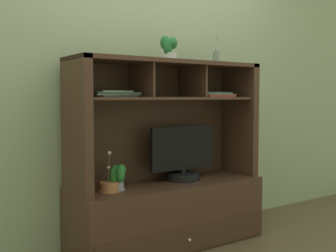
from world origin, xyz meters
TOP-DOWN VIEW (x-y plane):
  - floor_plane at (0.00, 0.00)m, footprint 6.00×6.00m
  - back_wall at (0.00, 0.28)m, footprint 6.00×0.02m
  - media_console at (0.00, 0.01)m, footprint 1.49×0.53m
  - tv_monitor at (0.15, 0.01)m, footprint 0.58×0.25m
  - potted_orchid at (-0.50, -0.02)m, footprint 0.15×0.15m
  - potted_fern at (-0.43, -0.02)m, footprint 0.12×0.12m
  - magazine_stack_left at (0.43, 0.01)m, footprint 0.36×0.25m
  - magazine_stack_centre at (-0.42, 0.05)m, footprint 0.34×0.23m
  - diffuser_bottle at (0.49, 0.03)m, footprint 0.05×0.05m
  - potted_succulent at (-0.01, -0.02)m, footprint 0.13×0.13m

SIDE VIEW (x-z plane):
  - floor_plane at x=0.00m, z-range -0.02..0.00m
  - media_console at x=0.00m, z-range -0.28..1.10m
  - potted_orchid at x=-0.50m, z-range 0.37..0.65m
  - potted_fern at x=-0.43m, z-range 0.48..0.65m
  - tv_monitor at x=0.15m, z-range 0.44..0.86m
  - magazine_stack_left at x=0.43m, z-range 1.11..1.15m
  - magazine_stack_centre at x=-0.42m, z-range 1.11..1.16m
  - back_wall at x=0.00m, z-range 0.00..2.80m
  - diffuser_bottle at x=0.49m, z-range 1.31..1.55m
  - potted_succulent at x=-0.01m, z-range 1.38..1.56m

